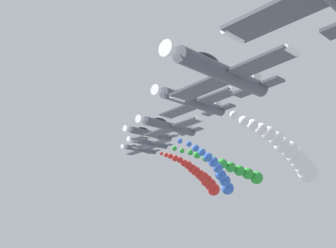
# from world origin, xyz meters

# --- Properties ---
(airplane_left_inner) EXTENTS (9.54, 10.35, 2.55)m
(airplane_left_inner) POSITION_xyz_m (-22.58, 18.56, 89.08)
(airplane_left_inner) COLOR #474C56
(airplane_right_inner) EXTENTS (9.55, 10.35, 2.51)m
(airplane_right_inner) POSITION_xyz_m (-11.34, 8.25, 91.72)
(airplane_right_inner) COLOR #474C56
(smoke_trail_right_inner) EXTENTS (4.51, 24.38, 6.05)m
(smoke_trail_right_inner) POSITION_xyz_m (-9.82, -15.56, 89.14)
(smoke_trail_right_inner) COLOR white
(airplane_left_outer) EXTENTS (9.56, 10.35, 2.46)m
(airplane_left_outer) POSITION_xyz_m (-0.73, 0.54, 92.32)
(airplane_left_outer) COLOR #474C56
(airplane_right_outer) EXTENTS (9.57, 10.35, 2.34)m
(airplane_right_outer) POSITION_xyz_m (11.79, -8.17, 94.71)
(airplane_right_outer) COLOR #474C56
(smoke_trail_right_outer) EXTENTS (7.39, 23.33, 8.29)m
(smoke_trail_right_outer) POSITION_xyz_m (15.43, -31.67, 90.59)
(smoke_trail_right_outer) COLOR blue
(airplane_trailing) EXTENTS (9.57, 10.35, 2.33)m
(airplane_trailing) POSITION_xyz_m (21.82, -17.69, 95.98)
(airplane_trailing) COLOR #474C56
(smoke_trail_trailing) EXTENTS (7.88, 23.77, 6.68)m
(smoke_trail_trailing) POSITION_xyz_m (18.00, -41.34, 92.85)
(smoke_trail_trailing) COLOR green
(airplane_high_slot) EXTENTS (9.55, 10.35, 2.50)m
(airplane_high_slot) POSITION_xyz_m (34.06, -26.65, 97.50)
(airplane_high_slot) COLOR #474C56
(smoke_trail_high_slot) EXTENTS (3.88, 24.41, 9.20)m
(smoke_trail_high_slot) POSITION_xyz_m (34.98, -50.44, 93.03)
(smoke_trail_high_slot) COLOR red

